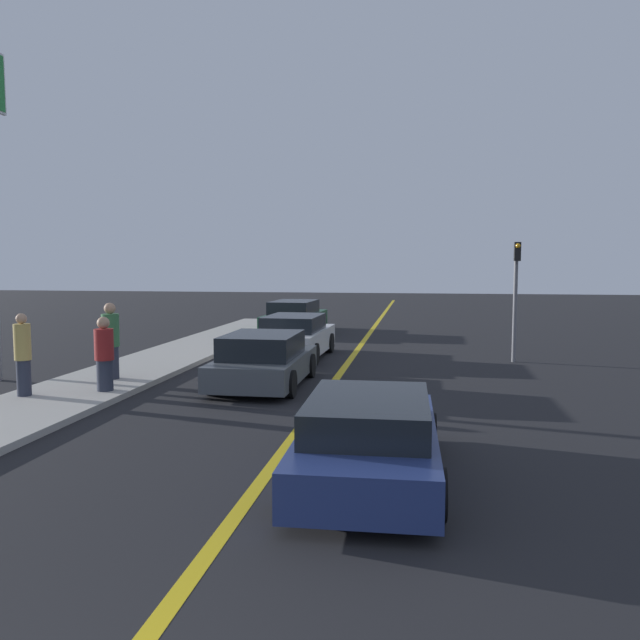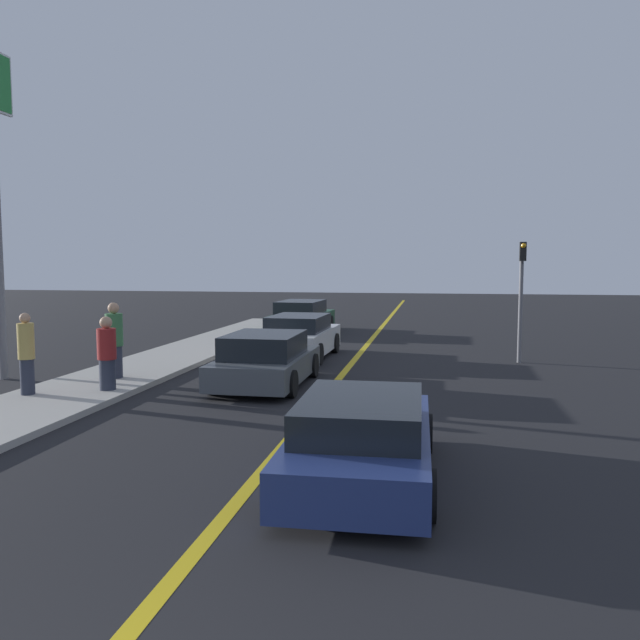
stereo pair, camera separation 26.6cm
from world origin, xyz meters
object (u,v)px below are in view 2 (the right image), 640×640
(pedestrian_far_standing, at_px, (107,354))
(pedestrian_by_sign, at_px, (114,341))
(car_near_right_lane, at_px, (362,438))
(car_parked_left_lot, at_px, (302,317))
(traffic_light, at_px, (521,288))
(car_ahead_center, at_px, (266,361))
(car_far_distant, at_px, (300,337))
(pedestrian_mid_group, at_px, (26,354))

(pedestrian_far_standing, distance_m, pedestrian_by_sign, 1.47)
(car_near_right_lane, distance_m, car_parked_left_lot, 18.02)
(traffic_light, bearing_deg, car_ahead_center, -143.90)
(car_far_distant, height_order, pedestrian_by_sign, pedestrian_by_sign)
(pedestrian_mid_group, bearing_deg, traffic_light, 33.02)
(pedestrian_far_standing, height_order, pedestrian_by_sign, pedestrian_by_sign)
(car_near_right_lane, height_order, pedestrian_far_standing, pedestrian_far_standing)
(car_near_right_lane, relative_size, pedestrian_by_sign, 2.30)
(car_near_right_lane, distance_m, car_ahead_center, 6.77)
(car_ahead_center, bearing_deg, car_parked_left_lot, 97.82)
(car_far_distant, distance_m, traffic_light, 6.76)
(car_ahead_center, xyz_separation_m, car_parked_left_lot, (-1.55, 11.37, 0.05))
(car_near_right_lane, bearing_deg, pedestrian_far_standing, 143.56)
(car_ahead_center, bearing_deg, pedestrian_far_standing, -151.56)
(pedestrian_far_standing, bearing_deg, car_far_distant, 64.10)
(car_near_right_lane, distance_m, pedestrian_far_standing, 7.56)
(pedestrian_by_sign, bearing_deg, pedestrian_mid_group, -112.43)
(car_near_right_lane, height_order, pedestrian_mid_group, pedestrian_mid_group)
(car_near_right_lane, xyz_separation_m, traffic_light, (3.42, 10.75, 1.63))
(car_ahead_center, distance_m, traffic_light, 8.12)
(pedestrian_mid_group, height_order, pedestrian_far_standing, pedestrian_mid_group)
(pedestrian_by_sign, bearing_deg, car_near_right_lane, -40.37)
(car_far_distant, bearing_deg, car_near_right_lane, -71.70)
(pedestrian_mid_group, relative_size, pedestrian_far_standing, 1.07)
(car_parked_left_lot, xyz_separation_m, pedestrian_far_standing, (-1.60, -13.08, 0.28))
(traffic_light, bearing_deg, car_far_distant, -178.24)
(car_ahead_center, height_order, pedestrian_far_standing, pedestrian_far_standing)
(car_near_right_lane, bearing_deg, pedestrian_by_sign, 138.44)
(pedestrian_mid_group, distance_m, traffic_light, 13.19)
(pedestrian_far_standing, bearing_deg, car_parked_left_lot, 83.02)
(pedestrian_far_standing, bearing_deg, car_ahead_center, 28.41)
(car_far_distant, bearing_deg, car_parked_left_lot, 103.19)
(car_parked_left_lot, relative_size, pedestrian_far_standing, 2.94)
(pedestrian_mid_group, xyz_separation_m, traffic_light, (11.01, 7.16, 1.19))
(car_parked_left_lot, bearing_deg, pedestrian_mid_group, -99.90)
(pedestrian_far_standing, xyz_separation_m, traffic_light, (9.59, 6.40, 1.27))
(car_near_right_lane, bearing_deg, traffic_light, 71.15)
(car_near_right_lane, height_order, car_ahead_center, car_ahead_center)
(car_ahead_center, relative_size, pedestrian_far_standing, 2.46)
(car_ahead_center, xyz_separation_m, car_far_distant, (-0.15, 4.49, 0.04))
(pedestrian_mid_group, xyz_separation_m, pedestrian_far_standing, (1.43, 0.76, -0.08))
(car_near_right_lane, bearing_deg, car_parked_left_lot, 103.47)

